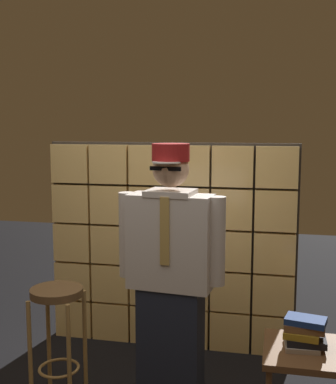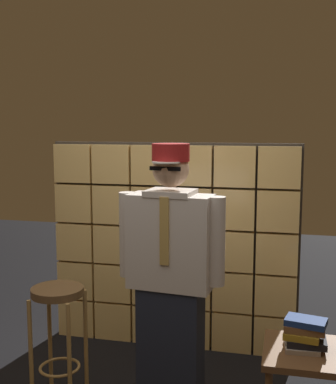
{
  "view_description": "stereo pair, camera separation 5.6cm",
  "coord_description": "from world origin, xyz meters",
  "views": [
    {
      "loc": [
        0.84,
        -2.46,
        1.83
      ],
      "look_at": [
        0.2,
        0.47,
        1.42
      ],
      "focal_mm": 46.85,
      "sensor_mm": 36.0,
      "label": 1
    },
    {
      "loc": [
        0.89,
        -2.45,
        1.83
      ],
      "look_at": [
        0.2,
        0.47,
        1.42
      ],
      "focal_mm": 46.85,
      "sensor_mm": 36.0,
      "label": 2
    }
  ],
  "objects": [
    {
      "name": "glass_block_wall",
      "position": [
        0.0,
        1.43,
        0.83
      ],
      "size": [
        2.04,
        0.1,
        1.7
      ],
      "color": "#F2C672",
      "rests_on": "ground"
    },
    {
      "name": "standing_person",
      "position": [
        0.21,
        0.47,
        0.89
      ],
      "size": [
        0.69,
        0.31,
        1.71
      ],
      "rotation": [
        0.0,
        0.0,
        -0.1
      ],
      "color": "#1E2333",
      "rests_on": "ground"
    },
    {
      "name": "bar_stool",
      "position": [
        -0.53,
        0.42,
        0.58
      ],
      "size": [
        0.34,
        0.34,
        0.78
      ],
      "color": "brown",
      "rests_on": "ground"
    },
    {
      "name": "side_table",
      "position": [
        1.05,
        0.48,
        0.43
      ],
      "size": [
        0.52,
        0.52,
        0.5
      ],
      "color": "brown",
      "rests_on": "ground"
    },
    {
      "name": "book_stack",
      "position": [
        1.03,
        0.5,
        0.59
      ],
      "size": [
        0.26,
        0.21,
        0.19
      ],
      "color": "gray",
      "rests_on": "side_table"
    }
  ]
}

